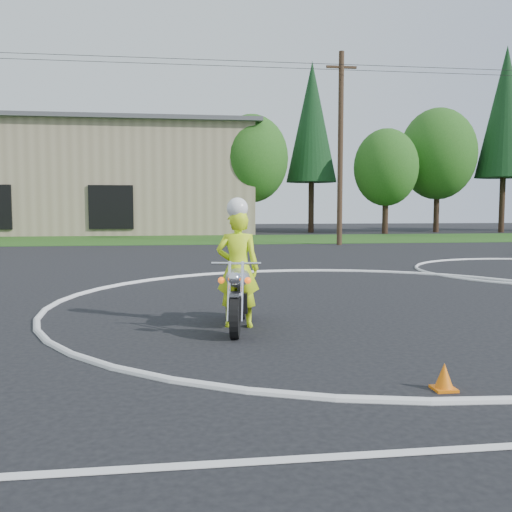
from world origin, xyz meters
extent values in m
plane|color=black|center=(0.00, 0.00, 0.00)|extent=(120.00, 120.00, 0.00)
cube|color=#1E4714|center=(0.00, 27.00, 0.01)|extent=(120.00, 10.00, 0.02)
torus|color=silver|center=(0.00, 3.00, 0.01)|extent=(12.12, 12.12, 0.12)
cube|color=silver|center=(-3.00, -4.00, 0.01)|extent=(8.00, 0.12, 0.01)
cylinder|color=black|center=(-2.60, 0.21, 0.33)|extent=(0.24, 0.67, 0.66)
cylinder|color=black|center=(-2.34, 1.72, 0.33)|extent=(0.24, 0.67, 0.66)
cube|color=black|center=(-2.46, 1.02, 0.44)|extent=(0.41, 0.65, 0.33)
ellipsoid|color=#AAAAAE|center=(-2.50, 0.80, 0.86)|extent=(0.51, 0.76, 0.31)
cube|color=black|center=(-2.41, 1.34, 0.81)|extent=(0.39, 0.70, 0.11)
cylinder|color=silver|center=(-2.69, 0.31, 0.71)|extent=(0.11, 0.40, 0.88)
cylinder|color=silver|center=(-2.49, 0.28, 0.71)|extent=(0.11, 0.40, 0.88)
cube|color=silver|center=(-2.61, 0.19, 0.68)|extent=(0.19, 0.26, 0.05)
cylinder|color=white|center=(-2.56, 0.48, 1.12)|extent=(0.76, 0.17, 0.04)
sphere|color=silver|center=(-2.62, 0.10, 0.93)|extent=(0.20, 0.20, 0.20)
sphere|color=#DB4E0A|center=(-2.81, 0.16, 0.90)|extent=(0.10, 0.10, 0.10)
sphere|color=#FF520C|center=(-2.43, 0.09, 0.90)|extent=(0.10, 0.10, 0.10)
cylinder|color=#BBBBC2|center=(-2.22, 1.42, 0.33)|extent=(0.24, 0.88, 0.09)
imported|color=#D6FF1A|center=(-2.47, 1.06, 0.97)|extent=(0.78, 0.58, 1.94)
sphere|color=white|center=(-2.48, 1.01, 1.97)|extent=(0.35, 0.35, 0.35)
cone|color=orange|center=(-0.60, -2.53, 0.15)|extent=(0.22, 0.22, 0.30)
cube|color=orange|center=(-0.60, -2.53, 0.01)|extent=(0.24, 0.24, 0.03)
cube|color=black|center=(-8.00, 31.90, 2.00)|extent=(3.00, 0.16, 3.00)
cylinder|color=#382619|center=(2.00, 34.00, 1.62)|extent=(0.44, 0.44, 3.24)
ellipsoid|color=#1E5116|center=(2.00, 34.00, 5.58)|extent=(5.40, 5.40, 6.48)
cylinder|color=#382619|center=(7.00, 36.00, 1.98)|extent=(0.44, 0.44, 3.96)
cone|color=black|center=(7.00, 36.00, 8.63)|extent=(3.96, 3.96, 9.35)
cylinder|color=#382619|center=(12.00, 33.00, 1.44)|extent=(0.44, 0.44, 2.88)
ellipsoid|color=#1E5116|center=(12.00, 33.00, 4.96)|extent=(4.80, 4.80, 5.76)
cylinder|color=#382619|center=(17.00, 35.00, 1.80)|extent=(0.44, 0.44, 3.60)
ellipsoid|color=#1E5116|center=(17.00, 35.00, 6.20)|extent=(6.00, 6.00, 7.20)
cylinder|color=#382619|center=(22.00, 34.00, 2.16)|extent=(0.44, 0.44, 4.32)
cone|color=black|center=(22.00, 34.00, 9.42)|extent=(4.32, 4.32, 10.20)
cylinder|color=#382619|center=(-2.00, 35.00, 1.44)|extent=(0.44, 0.44, 2.88)
ellipsoid|color=#1E5116|center=(-2.00, 35.00, 4.96)|extent=(4.80, 4.80, 5.76)
cylinder|color=#473321|center=(5.00, 21.00, 5.00)|extent=(0.28, 0.28, 10.00)
cube|color=#473321|center=(5.00, 21.00, 9.20)|extent=(1.60, 0.12, 0.12)
cylinder|color=black|center=(-5.00, 20.45, 9.20)|extent=(20.00, 0.02, 0.02)
cylinder|color=black|center=(-5.00, 21.55, 9.20)|extent=(20.00, 0.02, 0.02)
camera|label=1|loc=(-3.44, -8.24, 1.98)|focal=40.00mm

